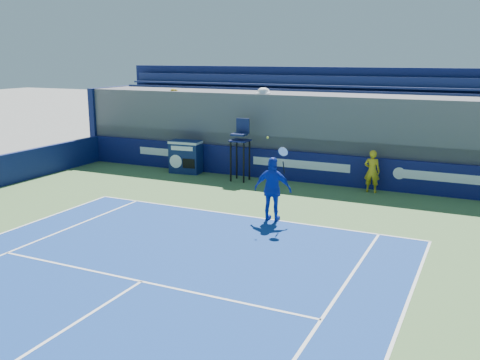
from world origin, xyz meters
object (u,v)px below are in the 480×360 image
at_px(ball_person, 372,171).
at_px(tennis_player, 273,189).
at_px(match_clock, 186,156).
at_px(umpire_chair, 240,143).

distance_m(ball_person, tennis_player, 5.16).
relative_size(ball_person, match_clock, 1.12).
distance_m(ball_person, umpire_chair, 5.19).
height_order(ball_person, match_clock, ball_person).
height_order(ball_person, tennis_player, tennis_player).
height_order(ball_person, umpire_chair, umpire_chair).
xyz_separation_m(ball_person, tennis_player, (-1.96, -4.77, 0.20)).
distance_m(umpire_chair, tennis_player, 5.47).
xyz_separation_m(match_clock, umpire_chair, (2.71, -0.30, 0.79)).
distance_m(match_clock, umpire_chair, 2.84).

